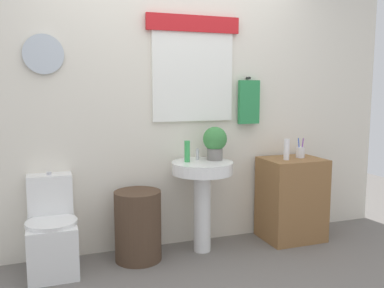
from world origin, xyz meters
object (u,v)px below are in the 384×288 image
object	(u,v)px
toilet	(52,234)
laundry_hamper	(138,226)
potted_plant	(215,141)
soap_bottle	(187,151)
wooden_cabinet	(291,199)
lotion_bottle	(287,149)
pedestal_sink	(202,184)
toothbrush_cup	(300,152)

from	to	relation	value
toilet	laundry_hamper	bearing A→B (deg)	-2.90
toilet	potted_plant	xyz separation A→B (m)	(1.38, 0.03, 0.67)
toilet	potted_plant	distance (m)	1.53
soap_bottle	potted_plant	xyz separation A→B (m)	(0.26, 0.01, 0.07)
toilet	soap_bottle	bearing A→B (deg)	0.82
wooden_cabinet	potted_plant	distance (m)	0.95
toilet	soap_bottle	xyz separation A→B (m)	(1.12, 0.02, 0.59)
wooden_cabinet	potted_plant	size ratio (longest dim) A/B	2.62
potted_plant	lotion_bottle	xyz separation A→B (m)	(0.66, -0.10, -0.09)
pedestal_sink	toilet	bearing A→B (deg)	178.43
toilet	pedestal_sink	distance (m)	1.28
laundry_hamper	potted_plant	size ratio (longest dim) A/B	1.98
toilet	lotion_bottle	bearing A→B (deg)	-2.08
wooden_cabinet	toothbrush_cup	world-z (taller)	toothbrush_cup
toilet	lotion_bottle	size ratio (longest dim) A/B	3.98
wooden_cabinet	pedestal_sink	bearing A→B (deg)	180.00
wooden_cabinet	toothbrush_cup	size ratio (longest dim) A/B	4.15
soap_bottle	laundry_hamper	bearing A→B (deg)	-173.61
pedestal_sink	wooden_cabinet	size ratio (longest dim) A/B	1.03
potted_plant	lotion_bottle	distance (m)	0.68
wooden_cabinet	toothbrush_cup	xyz separation A→B (m)	(0.09, 0.02, 0.44)
pedestal_sink	wooden_cabinet	bearing A→B (deg)	0.00
laundry_hamper	soap_bottle	bearing A→B (deg)	6.39
pedestal_sink	potted_plant	bearing A→B (deg)	23.20
pedestal_sink	soap_bottle	world-z (taller)	soap_bottle
toilet	wooden_cabinet	xyz separation A→B (m)	(2.13, -0.03, 0.10)
potted_plant	toothbrush_cup	size ratio (longest dim) A/B	1.58
soap_bottle	lotion_bottle	world-z (taller)	soap_bottle
toothbrush_cup	pedestal_sink	bearing A→B (deg)	-178.85
lotion_bottle	toothbrush_cup	size ratio (longest dim) A/B	1.03
pedestal_sink	soap_bottle	xyz separation A→B (m)	(-0.12, 0.05, 0.28)
laundry_hamper	potted_plant	distance (m)	0.97
laundry_hamper	pedestal_sink	world-z (taller)	pedestal_sink
potted_plant	toothbrush_cup	world-z (taller)	potted_plant
soap_bottle	pedestal_sink	bearing A→B (deg)	-22.62
toilet	toothbrush_cup	size ratio (longest dim) A/B	4.08
soap_bottle	toothbrush_cup	size ratio (longest dim) A/B	0.99
toilet	laundry_hamper	size ratio (longest dim) A/B	1.30
laundry_hamper	wooden_cabinet	bearing A→B (deg)	0.00
soap_bottle	potted_plant	size ratio (longest dim) A/B	0.62
lotion_bottle	toilet	bearing A→B (deg)	177.92
toilet	potted_plant	world-z (taller)	potted_plant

